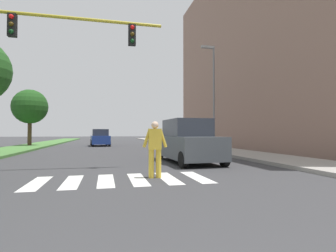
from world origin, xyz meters
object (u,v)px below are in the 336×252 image
pedestrian_performer (155,147)px  tree_far (30,107)px  suv_crossing (188,142)px  traffic_light_gantry (9,48)px  street_lamp_right (213,88)px  sedan_midblock (100,138)px

pedestrian_performer → tree_far: bearing=112.9°
suv_crossing → traffic_light_gantry: bearing=-167.6°
pedestrian_performer → suv_crossing: bearing=60.1°
traffic_light_gantry → street_lamp_right: bearing=36.0°
tree_far → street_lamp_right: 17.66m
sedan_midblock → suv_crossing: bearing=-75.8°
street_lamp_right → sedan_midblock: bearing=128.4°
street_lamp_right → pedestrian_performer: street_lamp_right is taller
tree_far → sedan_midblock: tree_far is taller
street_lamp_right → pedestrian_performer: bearing=-120.9°
tree_far → traffic_light_gantry: 18.19m
traffic_light_gantry → pedestrian_performer: bearing=-26.3°
traffic_light_gantry → sedan_midblock: (2.77, 18.07, -3.52)m
tree_far → traffic_light_gantry: size_ratio=0.70×
tree_far → traffic_light_gantry: bearing=-78.1°
tree_far → sedan_midblock: bearing=2.5°
tree_far → street_lamp_right: street_lamp_right is taller
suv_crossing → tree_far: bearing=123.4°
pedestrian_performer → suv_crossing: size_ratio=0.36×
traffic_light_gantry → sedan_midblock: traffic_light_gantry is taller
tree_far → street_lamp_right: size_ratio=0.71×
street_lamp_right → sedan_midblock: (-8.07, 10.18, -3.81)m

